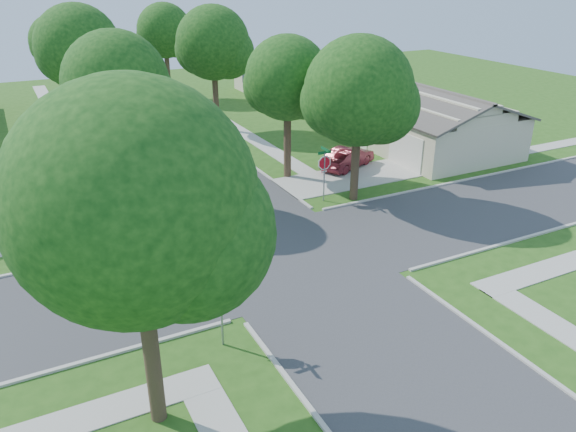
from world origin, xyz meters
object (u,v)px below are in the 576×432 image
(house_ne_far, at_px, (298,81))
(car_curb_east, at_px, (182,111))
(tree_sw_corner, at_px, (137,213))
(tree_ne_corner, at_px, (360,96))
(car_curb_west, at_px, (103,92))
(stop_sign_sw, at_px, (220,292))
(stop_sign_ne, at_px, (324,165))
(tree_w_far, at_px, (58,44))
(tree_e_near, at_px, (288,82))
(tree_w_mid, at_px, (80,51))
(tree_w_near, at_px, (118,89))
(tree_e_mid, at_px, (214,46))
(house_ne_near, at_px, (417,123))
(car_driveway, at_px, (348,158))
(tree_e_far, at_px, (165,33))

(house_ne_far, height_order, car_curb_east, house_ne_far)
(tree_sw_corner, distance_m, tree_ne_corner, 17.78)
(car_curb_east, bearing_deg, house_ne_far, 14.75)
(tree_sw_corner, height_order, car_curb_west, tree_sw_corner)
(stop_sign_sw, relative_size, car_curb_east, 0.66)
(stop_sign_ne, xyz_separation_m, tree_w_far, (-9.35, 29.31, 3.48))
(tree_e_near, distance_m, tree_w_mid, 15.26)
(tree_sw_corner, xyz_separation_m, car_curb_east, (10.64, 32.12, -5.49))
(tree_w_near, bearing_deg, car_curb_west, 82.71)
(tree_w_mid, bearing_deg, stop_sign_ne, -60.20)
(tree_e_mid, bearing_deg, house_ne_near, -41.70)
(tree_w_near, relative_size, car_curb_east, 1.98)
(tree_e_mid, bearing_deg, tree_e_near, -90.03)
(car_curb_east, bearing_deg, stop_sign_ne, -87.87)
(stop_sign_sw, xyz_separation_m, tree_w_near, (0.06, 13.71, 4.08))
(stop_sign_ne, xyz_separation_m, tree_sw_corner, (-12.14, -11.69, 4.23))
(tree_ne_corner, xyz_separation_m, car_driveway, (2.44, 4.49, -4.92))
(stop_sign_sw, distance_m, tree_w_mid, 26.09)
(car_driveway, relative_size, car_curb_east, 0.90)
(tree_w_far, distance_m, tree_sw_corner, 41.10)
(car_curb_east, xyz_separation_m, car_curb_west, (-4.40, 10.79, -0.03))
(tree_w_far, distance_m, tree_ne_corner, 31.77)
(stop_sign_ne, relative_size, tree_sw_corner, 0.31)
(tree_sw_corner, distance_m, car_driveway, 23.26)
(tree_w_near, height_order, car_driveway, tree_w_near)
(tree_ne_corner, xyz_separation_m, house_ne_far, (9.63, 24.79, -4.08))
(tree_w_mid, xyz_separation_m, tree_sw_corner, (-2.80, -28.00, -0.23))
(tree_e_near, relative_size, tree_e_mid, 0.90)
(tree_sw_corner, xyz_separation_m, house_ne_far, (23.43, 35.99, -4.75))
(house_ne_near, height_order, house_ne_far, same)
(tree_e_far, bearing_deg, house_ne_near, -63.97)
(tree_w_far, bearing_deg, tree_sw_corner, -93.89)
(tree_w_near, xyz_separation_m, house_ne_far, (20.64, 19.99, -4.60))
(tree_e_near, relative_size, car_curb_west, 1.61)
(stop_sign_ne, bearing_deg, tree_w_far, 107.70)
(tree_sw_corner, height_order, car_curb_east, tree_sw_corner)
(tree_e_far, distance_m, tree_w_near, 26.71)
(tree_sw_corner, distance_m, car_curb_east, 34.28)
(tree_sw_corner, distance_m, house_ne_near, 29.92)
(stop_sign_ne, distance_m, tree_w_far, 30.96)
(tree_w_mid, bearing_deg, tree_sw_corner, -95.70)
(tree_w_near, height_order, house_ne_near, tree_w_near)
(tree_e_mid, distance_m, car_curb_east, 7.03)
(tree_ne_corner, distance_m, house_ne_far, 26.91)
(tree_e_near, bearing_deg, house_ne_far, 60.65)
(tree_w_mid, height_order, house_ne_far, tree_w_mid)
(tree_w_mid, distance_m, tree_ne_corner, 20.10)
(stop_sign_sw, xyz_separation_m, tree_sw_corner, (-2.74, -2.29, 4.23))
(tree_w_near, bearing_deg, tree_ne_corner, -23.56)
(tree_w_far, bearing_deg, tree_w_mid, -89.95)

